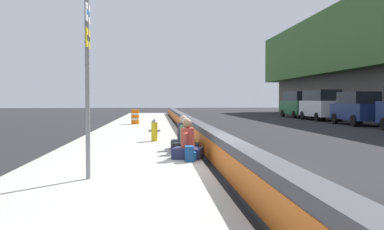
{
  "coord_description": "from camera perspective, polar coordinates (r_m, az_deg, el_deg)",
  "views": [
    {
      "loc": [
        -9.39,
        1.64,
        1.72
      ],
      "look_at": [
        5.79,
        0.29,
        1.15
      ],
      "focal_mm": 37.67,
      "sensor_mm": 36.0,
      "label": 1
    }
  ],
  "objects": [
    {
      "name": "route_sign_post",
      "position": [
        8.29,
        -14.58,
        5.46
      ],
      "size": [
        0.44,
        0.09,
        3.6
      ],
      "color": "gray",
      "rests_on": "sidewalk_strip"
    },
    {
      "name": "fire_hydrant",
      "position": [
        15.58,
        -5.35,
        -2.04
      ],
      "size": [
        0.26,
        0.46,
        0.88
      ],
      "color": "gold",
      "rests_on": "sidewalk_strip"
    },
    {
      "name": "sidewalk_strip",
      "position": [
        9.59,
        -11.14,
        -7.82
      ],
      "size": [
        80.0,
        4.4,
        0.14
      ],
      "primitive_type": "cube",
      "color": "#B5B2A8",
      "rests_on": "ground_plane"
    },
    {
      "name": "seated_person_foreground",
      "position": [
        10.91,
        -0.62,
        -4.43
      ],
      "size": [
        0.84,
        0.91,
        1.07
      ],
      "color": "#23284C",
      "rests_on": "sidewalk_strip"
    },
    {
      "name": "parked_car_far",
      "position": [
        41.01,
        14.73,
        1.55
      ],
      "size": [
        5.14,
        2.18,
        2.56
      ],
      "color": "#145128",
      "rests_on": "ground_plane"
    },
    {
      "name": "parked_car_midline",
      "position": [
        35.69,
        17.76,
        1.44
      ],
      "size": [
        5.12,
        2.14,
        2.56
      ],
      "color": "silver",
      "rests_on": "ground_plane"
    },
    {
      "name": "jersey_barrier",
      "position": [
        9.62,
        4.8,
        -5.62
      ],
      "size": [
        76.0,
        0.45,
        0.85
      ],
      "color": "#47474C",
      "rests_on": "ground_plane"
    },
    {
      "name": "parked_car_fourth",
      "position": [
        29.79,
        22.37,
        0.94
      ],
      "size": [
        4.87,
        2.21,
        2.28
      ],
      "color": "navy",
      "rests_on": "ground_plane"
    },
    {
      "name": "ground_plane",
      "position": [
        9.69,
        4.81,
        -8.11
      ],
      "size": [
        160.0,
        160.0,
        0.0
      ],
      "primitive_type": "plane",
      "color": "#232326",
      "rests_on": "ground"
    },
    {
      "name": "seated_person_rear",
      "position": [
        13.05,
        -1.25,
        -3.32
      ],
      "size": [
        0.73,
        0.84,
        1.09
      ],
      "color": "#424247",
      "rests_on": "sidewalk_strip"
    },
    {
      "name": "construction_barrel",
      "position": [
        26.77,
        -8.05,
        -0.25
      ],
      "size": [
        0.54,
        0.54,
        0.95
      ],
      "color": "orange",
      "rests_on": "sidewalk_strip"
    },
    {
      "name": "backpack",
      "position": [
        10.38,
        -0.32,
        -5.54
      ],
      "size": [
        0.32,
        0.28,
        0.4
      ],
      "color": "navy",
      "rests_on": "sidewalk_strip"
    },
    {
      "name": "seated_person_middle",
      "position": [
        12.1,
        -0.84,
        -3.8
      ],
      "size": [
        0.73,
        0.83,
        1.05
      ],
      "color": "black",
      "rests_on": "sidewalk_strip"
    }
  ]
}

